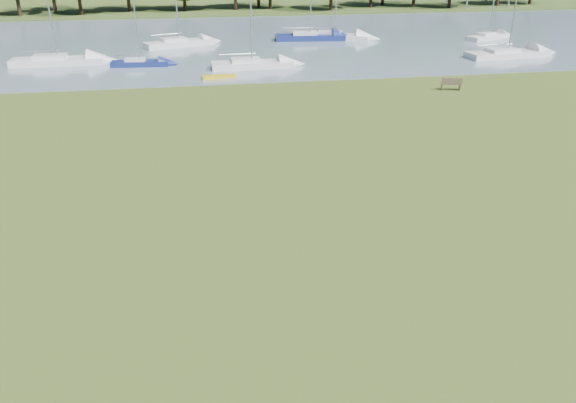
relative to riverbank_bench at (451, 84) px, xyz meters
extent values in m
plane|color=brown|center=(-16.54, -17.57, -0.44)|extent=(220.00, 220.00, 0.00)
cube|color=gray|center=(-16.54, 24.43, -0.44)|extent=(220.00, 40.00, 0.10)
cube|color=#4C6626|center=(-16.54, 54.43, -0.44)|extent=(220.00, 20.00, 0.40)
cube|color=brown|center=(-0.57, 0.25, -0.22)|extent=(0.20, 0.43, 0.43)
cube|color=brown|center=(0.60, -0.13, -0.22)|extent=(0.20, 0.43, 0.43)
cube|color=brown|center=(0.02, 0.06, 0.00)|extent=(1.48, 0.83, 0.05)
cube|color=brown|center=(-0.04, -0.12, 0.22)|extent=(1.36, 0.47, 0.43)
cube|color=gold|center=(-15.83, 6.43, -0.26)|extent=(2.60, 0.90, 0.26)
cylinder|color=black|center=(-39.54, 50.43, 1.48)|extent=(0.45, 0.45, 3.45)
cylinder|color=black|center=(-32.54, 50.43, 1.61)|extent=(0.45, 0.45, 3.71)
cylinder|color=black|center=(-25.54, 50.43, 1.22)|extent=(0.45, 0.45, 2.93)
cylinder|color=black|center=(-18.54, 50.43, 1.35)|extent=(0.45, 0.45, 3.19)
cube|color=white|center=(10.32, 10.53, -0.02)|extent=(7.89, 2.90, 0.73)
cube|color=white|center=(9.70, 10.47, 0.42)|extent=(2.85, 1.95, 0.47)
cube|color=white|center=(-2.43, 23.14, -0.03)|extent=(7.38, 4.60, 0.72)
cube|color=white|center=(-2.96, 23.36, 0.41)|extent=(2.92, 2.42, 0.46)
cube|color=white|center=(13.71, 20.32, -0.07)|extent=(5.83, 3.81, 0.64)
cube|color=white|center=(13.30, 20.13, 0.32)|extent=(2.33, 1.96, 0.41)
cube|color=white|center=(-28.89, 14.17, -0.02)|extent=(7.53, 2.16, 0.75)
cube|color=white|center=(-29.49, 14.18, 0.44)|extent=(2.64, 1.67, 0.48)
cylinder|color=#A5A8AD|center=(-28.89, 14.17, 4.75)|extent=(0.13, 0.13, 9.20)
cube|color=white|center=(-12.87, 9.83, -0.02)|extent=(6.66, 1.94, 0.74)
cube|color=white|center=(-13.40, 9.82, 0.43)|extent=(2.34, 1.49, 0.47)
cylinder|color=#A5A8AD|center=(-12.87, 9.83, 4.47)|extent=(0.13, 0.13, 8.66)
cube|color=white|center=(-18.74, 21.42, 0.01)|extent=(7.07, 4.24, 0.80)
cube|color=white|center=(-19.25, 21.22, 0.50)|extent=(2.78, 2.26, 0.52)
cube|color=navy|center=(-5.16, 23.01, 0.01)|extent=(7.42, 2.76, 0.80)
cube|color=white|center=(-5.73, 23.07, 0.50)|extent=(2.69, 1.85, 0.51)
cube|color=navy|center=(-21.99, 12.25, -0.09)|extent=(4.81, 1.66, 0.60)
cube|color=white|center=(-22.36, 12.27, 0.27)|extent=(1.72, 1.16, 0.38)
cylinder|color=#A5A8AD|center=(-21.99, 12.25, 3.43)|extent=(0.10, 0.10, 6.78)
camera|label=1|loc=(-18.15, -36.47, 9.07)|focal=35.00mm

